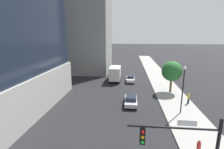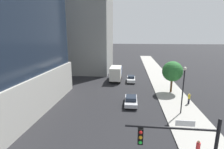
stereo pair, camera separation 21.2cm
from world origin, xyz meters
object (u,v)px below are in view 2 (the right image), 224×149
(pedestrian_red_shirt, at_px, (198,149))
(pedestrian_yellow_shirt, at_px, (189,98))
(street_tree, at_px, (172,71))
(box_truck, at_px, (116,73))
(traffic_light_pole, at_px, (181,146))
(street_lamp, at_px, (183,84))
(car_white, at_px, (131,79))
(car_silver, at_px, (131,100))
(construction_building, at_px, (85,11))

(pedestrian_red_shirt, distance_m, pedestrian_yellow_shirt, 12.59)
(street_tree, height_order, box_truck, street_tree)
(traffic_light_pole, bearing_deg, street_lamp, 73.66)
(box_truck, bearing_deg, street_tree, -34.60)
(street_tree, relative_size, box_truck, 0.81)
(car_white, relative_size, pedestrian_red_shirt, 2.55)
(traffic_light_pole, relative_size, box_truck, 0.82)
(car_white, bearing_deg, box_truck, 167.84)
(street_tree, bearing_deg, pedestrian_red_shirt, -95.30)
(car_silver, xyz_separation_m, pedestrian_red_shirt, (5.72, -11.23, 0.26))
(traffic_light_pole, bearing_deg, street_tree, 78.54)
(street_tree, distance_m, car_silver, 10.29)
(car_white, bearing_deg, street_lamp, -66.65)
(street_tree, xyz_separation_m, pedestrian_yellow_shirt, (1.47, -5.40, -3.05))
(traffic_light_pole, bearing_deg, car_white, 95.88)
(car_white, distance_m, pedestrian_yellow_shirt, 15.02)
(car_white, distance_m, box_truck, 3.79)
(box_truck, bearing_deg, pedestrian_yellow_shirt, -46.25)
(traffic_light_pole, xyz_separation_m, car_white, (-2.94, 28.54, -3.29))
(construction_building, height_order, street_lamp, construction_building)
(street_lamp, distance_m, street_tree, 8.87)
(street_lamp, bearing_deg, car_silver, 159.79)
(traffic_light_pole, distance_m, box_truck, 30.07)
(street_lamp, bearing_deg, traffic_light_pole, -106.34)
(traffic_light_pole, height_order, box_truck, traffic_light_pole)
(street_lamp, height_order, car_silver, street_lamp)
(traffic_light_pole, bearing_deg, box_truck, 102.43)
(pedestrian_red_shirt, bearing_deg, street_lamp, 83.43)
(box_truck, distance_m, pedestrian_yellow_shirt, 17.88)
(construction_building, xyz_separation_m, street_tree, (20.53, -18.34, -12.90))
(car_silver, xyz_separation_m, pedestrian_yellow_shirt, (8.83, 0.97, 0.31))
(street_lamp, xyz_separation_m, street_tree, (0.62, 8.85, -0.21))
(street_lamp, xyz_separation_m, box_truck, (-10.25, 16.35, -2.37))
(construction_building, height_order, box_truck, construction_building)
(car_silver, height_order, pedestrian_red_shirt, pedestrian_red_shirt)
(car_white, height_order, box_truck, box_truck)
(street_lamp, relative_size, box_truck, 0.90)
(construction_building, relative_size, car_silver, 8.56)
(box_truck, xyz_separation_m, pedestrian_red_shirt, (9.24, -25.10, -0.93))
(construction_building, distance_m, car_silver, 32.38)
(car_silver, distance_m, car_white, 13.11)
(construction_building, xyz_separation_m, car_silver, (13.18, -24.71, -16.26))
(pedestrian_yellow_shirt, bearing_deg, traffic_light_pole, -109.77)
(car_white, height_order, pedestrian_yellow_shirt, pedestrian_yellow_shirt)
(street_tree, relative_size, car_silver, 1.28)
(car_silver, distance_m, pedestrian_red_shirt, 12.61)
(construction_building, bearing_deg, pedestrian_yellow_shirt, -47.17)
(street_tree, height_order, car_silver, street_tree)
(traffic_light_pole, relative_size, pedestrian_yellow_shirt, 3.38)
(traffic_light_pole, height_order, pedestrian_yellow_shirt, traffic_light_pole)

